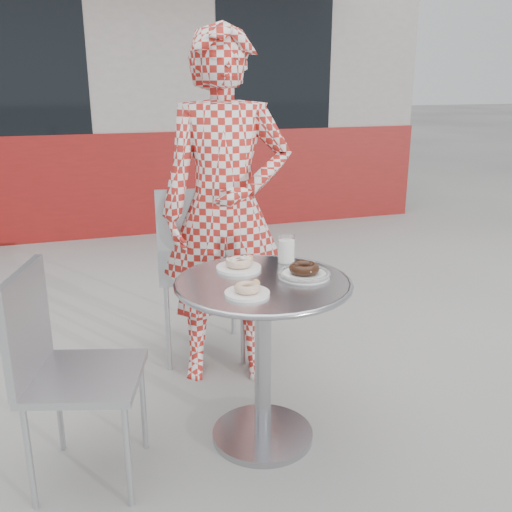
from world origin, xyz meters
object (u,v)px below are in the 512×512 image
object	(u,v)px
plate_checker	(304,272)
seated_person	(226,211)
chair_left	(86,417)
milk_cup	(286,250)
chair_far	(203,303)
plate_far	(239,265)
plate_near	(248,290)
bistro_table	(263,321)

from	to	relation	value
plate_checker	seated_person	bearing A→B (deg)	104.17
chair_left	milk_cup	xyz separation A→B (m)	(0.89, 0.22, 0.51)
plate_checker	chair_far	bearing A→B (deg)	104.56
chair_left	plate_far	distance (m)	0.84
chair_far	plate_near	xyz separation A→B (m)	(-0.05, -1.00, 0.43)
chair_left	plate_checker	bearing A→B (deg)	-71.97
milk_cup	plate_near	bearing A→B (deg)	-130.90
chair_far	plate_checker	bearing A→B (deg)	113.00
bistro_table	plate_near	xyz separation A→B (m)	(-0.10, -0.12, 0.19)
chair_far	chair_left	world-z (taller)	chair_far
plate_far	plate_near	size ratio (longest dim) A/B	1.12
plate_far	milk_cup	bearing A→B (deg)	6.74
seated_person	milk_cup	distance (m)	0.46
plate_far	plate_near	distance (m)	0.30
bistro_table	milk_cup	size ratio (longest dim) A/B	5.97
bistro_table	milk_cup	bearing A→B (deg)	48.44
seated_person	milk_cup	size ratio (longest dim) A/B	14.37
bistro_table	plate_checker	distance (m)	0.26
plate_checker	chair_left	bearing A→B (deg)	-178.35
plate_far	milk_cup	size ratio (longest dim) A/B	1.57
chair_far	plate_near	world-z (taller)	chair_far
seated_person	plate_near	xyz separation A→B (m)	(-0.12, -0.74, -0.13)
bistro_table	chair_left	bearing A→B (deg)	-177.89
chair_far	plate_checker	xyz separation A→B (m)	(0.23, -0.87, 0.44)
plate_near	milk_cup	bearing A→B (deg)	49.10
bistro_table	chair_far	xyz separation A→B (m)	(-0.05, 0.87, -0.24)
bistro_table	seated_person	bearing A→B (deg)	88.23
seated_person	plate_checker	distance (m)	0.65
chair_far	milk_cup	size ratio (longest dim) A/B	8.06
seated_person	plate_far	bearing A→B (deg)	-84.92
bistro_table	milk_cup	xyz separation A→B (m)	(0.17, 0.20, 0.23)
bistro_table	chair_left	xyz separation A→B (m)	(-0.71, -0.03, -0.28)
plate_far	plate_near	bearing A→B (deg)	-100.73
milk_cup	seated_person	bearing A→B (deg)	110.09
bistro_table	chair_far	bearing A→B (deg)	93.44
plate_near	plate_checker	distance (m)	0.30
plate_far	plate_near	world-z (taller)	plate_far
plate_near	plate_checker	xyz separation A→B (m)	(0.28, 0.12, 0.00)
bistro_table	chair_far	distance (m)	0.91
plate_far	plate_checker	distance (m)	0.28
bistro_table	seated_person	distance (m)	0.70
seated_person	plate_checker	xyz separation A→B (m)	(0.16, -0.62, -0.13)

